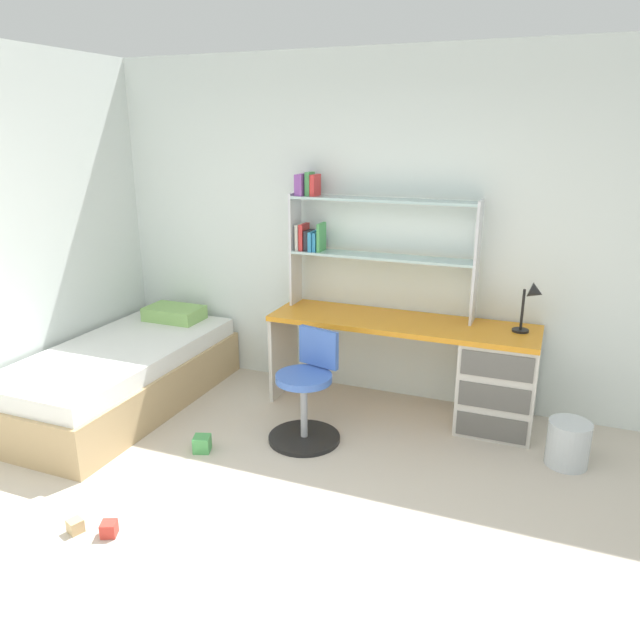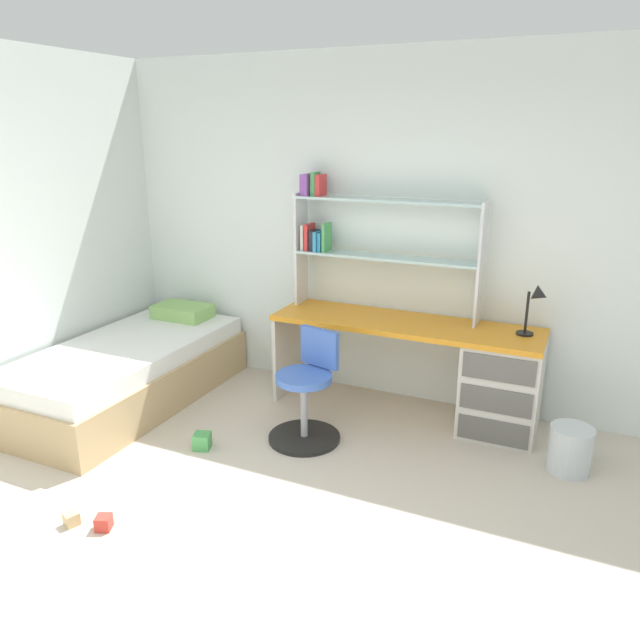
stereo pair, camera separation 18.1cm
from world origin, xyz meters
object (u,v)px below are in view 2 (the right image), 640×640
at_px(desk, 475,374).
at_px(toy_block_red_2, 104,523).
at_px(toy_block_green_1, 202,441).
at_px(desk_lamp, 537,303).
at_px(toy_block_natural_0, 72,519).
at_px(bed_platform, 128,372).
at_px(waste_bin, 570,449).
at_px(bookshelf_hutch, 364,233).
at_px(swivel_chair, 307,398).

bearing_deg(desk, toy_block_red_2, -127.51).
bearing_deg(toy_block_green_1, desk_lamp, 30.13).
bearing_deg(toy_block_green_1, toy_block_natural_0, -99.66).
height_order(bed_platform, waste_bin, bed_platform).
bearing_deg(toy_block_natural_0, desk_lamp, 45.01).
bearing_deg(bed_platform, bookshelf_hutch, 27.81).
distance_m(waste_bin, toy_block_green_1, 2.49).
distance_m(toy_block_natural_0, toy_block_red_2, 0.20).
distance_m(toy_block_natural_0, toy_block_green_1, 1.04).
xyz_separation_m(waste_bin, toy_block_red_2, (-2.34, -1.74, -0.11)).
bearing_deg(bookshelf_hutch, desk_lamp, -5.88).
xyz_separation_m(desk_lamp, waste_bin, (0.34, -0.42, -0.85)).
height_order(bookshelf_hutch, toy_block_natural_0, bookshelf_hutch).
bearing_deg(swivel_chair, desk, 33.76).
relative_size(swivel_chair, toy_block_green_1, 7.08).
bearing_deg(desk, waste_bin, -28.32).
xyz_separation_m(bookshelf_hutch, toy_block_green_1, (-0.69, -1.32, -1.32)).
bearing_deg(desk_lamp, waste_bin, -51.02).
distance_m(desk_lamp, swivel_chair, 1.74).
bearing_deg(bed_platform, toy_block_green_1, -22.42).
height_order(waste_bin, toy_block_green_1, waste_bin).
height_order(desk, waste_bin, desk).
relative_size(bookshelf_hutch, swivel_chair, 1.86).
xyz_separation_m(waste_bin, toy_block_green_1, (-2.37, -0.76, -0.10)).
distance_m(desk, toy_block_natural_0, 2.86).
relative_size(bookshelf_hutch, toy_block_natural_0, 19.50).
bearing_deg(desk, toy_block_green_1, -145.30).
bearing_deg(bed_platform, toy_block_red_2, -53.58).
height_order(desk, toy_block_green_1, desk).
height_order(bookshelf_hutch, waste_bin, bookshelf_hutch).
relative_size(desk_lamp, toy_block_natural_0, 5.03).
relative_size(bed_platform, toy_block_natural_0, 27.10).
height_order(desk, desk_lamp, desk_lamp).
relative_size(waste_bin, toy_block_green_1, 2.75).
height_order(swivel_chair, toy_block_red_2, swivel_chair).
relative_size(toy_block_green_1, toy_block_red_2, 1.37).
height_order(desk_lamp, swivel_chair, desk_lamp).
distance_m(bookshelf_hutch, waste_bin, 2.15).
xyz_separation_m(desk, toy_block_red_2, (-1.63, -2.13, -0.38)).
distance_m(desk_lamp, toy_block_natural_0, 3.26).
relative_size(desk, desk_lamp, 5.34).
xyz_separation_m(toy_block_green_1, toy_block_red_2, (0.02, -0.98, -0.02)).
bearing_deg(bed_platform, desk, 15.29).
height_order(desk, toy_block_natural_0, desk).
height_order(bookshelf_hutch, toy_block_red_2, bookshelf_hutch).
height_order(swivel_chair, toy_block_natural_0, swivel_chair).
distance_m(swivel_chair, toy_block_red_2, 1.57).
bearing_deg(desk_lamp, desk, -175.07).
bearing_deg(toy_block_natural_0, swivel_chair, 62.06).
distance_m(swivel_chair, toy_block_natural_0, 1.69).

